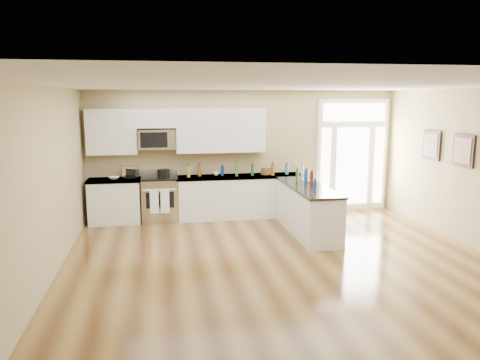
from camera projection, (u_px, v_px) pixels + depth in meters
The scene contains 20 objects.
ground at pixel (294, 278), 6.91m from camera, with size 8.00×8.00×0.00m, color #4D3115.
room_shell at pixel (297, 164), 6.62m from camera, with size 8.00×8.00×8.00m.
back_cabinet_left at pixel (115, 202), 9.93m from camera, with size 1.10×0.66×0.94m.
back_cabinet_right at pixel (241, 198), 10.39m from camera, with size 2.85×0.66×0.94m.
peninsula_cabinet at pixel (307, 211), 9.17m from camera, with size 0.69×2.32×0.94m.
upper_cabinet_left at pixel (112, 132), 9.81m from camera, with size 1.04×0.33×0.95m, color silver.
upper_cabinet_right at pixel (221, 131), 10.20m from camera, with size 1.94×0.33×0.95m, color silver.
upper_cabinet_short at pixel (156, 118), 9.92m from camera, with size 0.82×0.33×0.40m, color silver.
microwave at pixel (157, 139), 9.96m from camera, with size 0.78×0.41×0.42m.
entry_door at pixel (352, 155), 10.96m from camera, with size 1.70×0.10×2.60m.
wall_art_near at pixel (432, 145), 9.34m from camera, with size 0.05×0.58×0.58m.
wall_art_far at pixel (463, 150), 8.37m from camera, with size 0.05×0.58×0.58m.
kitchen_range at pixel (160, 199), 10.08m from camera, with size 0.78×0.69×1.08m.
stockpot at pixel (164, 173), 9.93m from camera, with size 0.26×0.26×0.20m, color black.
toaster_oven at pixel (131, 172), 10.00m from camera, with size 0.28×0.22×0.24m, color silver.
cardboard_box at pixel (266, 171), 10.43m from camera, with size 0.19×0.14×0.16m, color brown.
bowl_left at pixel (114, 178), 9.84m from camera, with size 0.21×0.21×0.05m, color white.
bowl_peninsula at pixel (308, 181), 9.46m from camera, with size 0.17×0.17×0.05m, color white.
cup_counter at pixel (216, 174), 10.29m from camera, with size 0.11×0.11×0.09m, color white.
counter_bottles at pixel (263, 173), 9.82m from camera, with size 2.40×2.15×0.31m.
Camera 1 is at (-1.93, -6.32, 2.63)m, focal length 35.00 mm.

